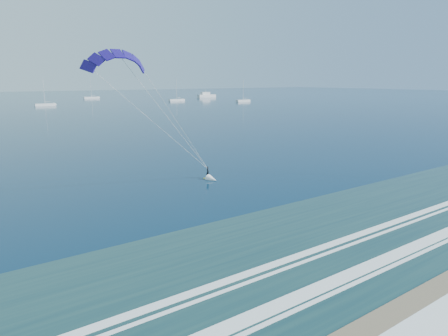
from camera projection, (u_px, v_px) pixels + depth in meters
ground at (446, 306)px, 22.84m from camera, size 900.00×900.00×0.00m
kitesurfer_rig at (169, 119)px, 44.58m from camera, size 18.16×6.78×16.48m
motor_yacht at (206, 95)px, 277.95m from camera, size 13.43×3.58×5.76m
sailboat_2 at (45, 105)px, 190.35m from camera, size 9.14×2.40×12.62m
sailboat_3 at (91, 98)px, 262.05m from camera, size 10.01×2.40×13.43m
sailboat_4 at (177, 100)px, 232.19m from camera, size 9.63×2.40×13.02m
sailboat_5 at (243, 101)px, 225.08m from camera, size 8.70×2.40×11.80m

